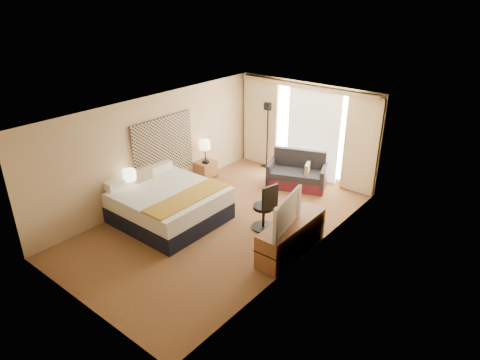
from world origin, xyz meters
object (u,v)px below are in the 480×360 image
Objects in this scene: loveseat at (297,175)px; television at (281,212)px; nightstand_right at (205,171)px; bed at (168,204)px; floor_lamp at (268,122)px; desk_chair at (265,209)px; lamp_left at (129,175)px; lamp_right at (205,145)px; media_dresser at (291,237)px; nightstand_left at (131,205)px.

television is (1.52, -3.05, 0.73)m from loveseat.
loveseat reaches higher than nightstand_right.
bed is 2.93m from television.
floor_lamp is (-0.09, 3.95, 0.95)m from bed.
desk_chair is 1.85× the size of lamp_left.
nightstand_right is 0.93× the size of lamp_right.
floor_lamp is (0.72, 1.85, 1.08)m from nightstand_right.
bed reaches higher than nightstand_right.
bed is 1.88× the size of television.
lamp_left is 3.70m from television.
bed is (0.81, -2.10, 0.13)m from nightstand_right.
television is at bearing -98.79° from media_dresser.
television reaches higher than loveseat.
loveseat is (-1.57, 2.73, -0.04)m from media_dresser.
floor_lamp is at bearing 132.08° from media_dresser.
lamp_left is (0.01, -2.47, 0.73)m from nightstand_right.
media_dresser is at bearing -47.92° from floor_lamp.
loveseat is at bearing 15.93° from television.
lamp_left is at bearing -140.27° from desk_chair.
media_dresser is 1.65× the size of desk_chair.
nightstand_right is 2.25m from bed.
television reaches higher than bed.
loveseat is 1.85m from floor_lamp.
lamp_right is at bearing 171.29° from desk_chair.
bed is 1.33× the size of loveseat.
bed is at bearing -68.95° from nightstand_right.
nightstand_left is 3.85m from media_dresser.
loveseat is 3.49m from television.
lamp_left is at bearing -89.40° from lamp_right.
desk_chair is at bearing 28.31° from bed.
floor_lamp is at bearing 80.71° from lamp_left.
lamp_left is at bearing -89.68° from nightstand_right.
nightstand_left is at bearing -90.00° from nightstand_right.
lamp_left reaches higher than media_dresser.
desk_chair is 0.91× the size of television.
floor_lamp is at bearing 28.49° from television.
desk_chair is at bearing 156.44° from media_dresser.
loveseat reaches higher than nightstand_left.
desk_chair is at bearing -54.70° from floor_lamp.
lamp_left is (-0.71, -4.32, -0.35)m from floor_lamp.
lamp_left is (-2.76, -1.43, 0.52)m from desk_chair.
television reaches higher than media_dresser.
lamp_left is (0.01, 0.03, 0.73)m from nightstand_left.
loveseat reaches higher than media_dresser.
television is (3.65, -1.77, 0.77)m from nightstand_right.
media_dresser is 1.06× the size of loveseat.
nightstand_right is at bearing 158.60° from media_dresser.
lamp_right reaches higher than nightstand_left.
lamp_left is at bearing -155.03° from bed.
bed is 3.81× the size of lamp_left.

